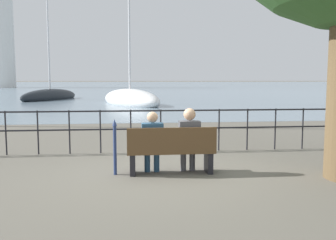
% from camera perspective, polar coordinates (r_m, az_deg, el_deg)
% --- Properties ---
extents(ground_plane, '(1000.00, 1000.00, 0.00)m').
position_cam_1_polar(ground_plane, '(7.20, 0.44, -8.09)').
color(ground_plane, '#605B51').
extents(harbor_water, '(600.00, 300.00, 0.01)m').
position_cam_1_polar(harbor_water, '(165.23, -6.05, 5.52)').
color(harbor_water, slate).
rests_on(harbor_water, ground_plane).
extents(park_bench, '(1.66, 0.45, 0.90)m').
position_cam_1_polar(park_bench, '(7.04, 0.50, -4.85)').
color(park_bench, brown).
rests_on(park_bench, ground_plane).
extents(seated_person_left, '(0.40, 0.35, 1.18)m').
position_cam_1_polar(seated_person_left, '(7.05, -2.40, -2.99)').
color(seated_person_left, navy).
rests_on(seated_person_left, ground_plane).
extents(seated_person_right, '(0.39, 0.35, 1.24)m').
position_cam_1_polar(seated_person_right, '(7.12, 3.24, -2.61)').
color(seated_person_right, '#4C4C51').
rests_on(seated_person_right, ground_plane).
extents(promenade_railing, '(11.74, 0.04, 1.05)m').
position_cam_1_polar(promenade_railing, '(9.16, -1.12, -0.60)').
color(promenade_railing, black).
rests_on(promenade_railing, ground_plane).
extents(closed_umbrella, '(0.09, 0.09, 1.05)m').
position_cam_1_polar(closed_umbrella, '(7.03, -8.10, -3.63)').
color(closed_umbrella, navy).
rests_on(closed_umbrella, ground_plane).
extents(sailboat_0, '(5.32, 8.50, 9.24)m').
position_cam_1_polar(sailboat_0, '(27.14, -5.81, 3.12)').
color(sailboat_0, white).
rests_on(sailboat_0, ground_plane).
extents(sailboat_1, '(4.66, 8.02, 11.90)m').
position_cam_1_polar(sailboat_1, '(34.73, -17.51, 3.51)').
color(sailboat_1, black).
rests_on(sailboat_1, ground_plane).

